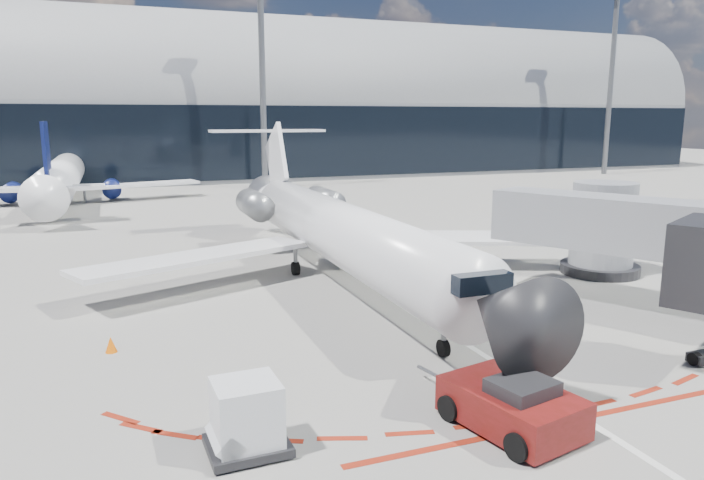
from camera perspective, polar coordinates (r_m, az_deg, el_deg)
name	(u,v)px	position (r m, az deg, el deg)	size (l,w,h in m)	color
ground	(402,303)	(27.92, 4.57, -5.75)	(260.00, 260.00, 0.00)	slate
apron_centerline	(384,292)	(29.66, 2.91, -4.71)	(0.25, 40.00, 0.01)	silver
apron_stop_bar	(582,418)	(18.90, 20.18, -14.91)	(14.00, 0.25, 0.01)	maroon
terminal_building	(199,114)	(89.82, -13.70, 11.08)	(150.00, 24.15, 24.00)	gray
jet_bridge	(632,234)	(30.42, 24.13, 0.53)	(10.03, 15.20, 4.90)	gray
light_mast_centre	(262,77)	(74.11, -8.15, 14.42)	(0.70, 0.70, 25.00)	slate
light_mast_east	(611,85)	(98.21, 22.45, 12.87)	(0.70, 0.70, 25.00)	slate
regional_jet	(334,228)	(31.44, -1.63, 1.07)	(25.24, 31.12, 7.79)	white
pushback_tug	(512,405)	(17.52, 14.35, -14.36)	(3.02, 5.75, 1.46)	#50100B
uld_container	(247,418)	(16.03, -9.55, -15.65)	(2.00, 1.72, 1.83)	black
safety_cone_left	(111,345)	(23.72, -21.07, -8.86)	(0.41, 0.41, 0.56)	#F96605
bg_airliner_1	(59,152)	(66.21, -25.06, 7.28)	(30.02, 31.78, 9.71)	white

